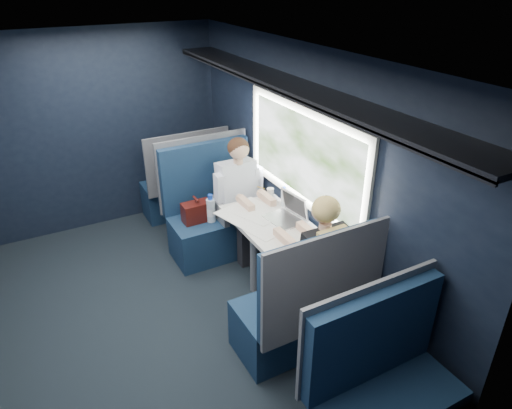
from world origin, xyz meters
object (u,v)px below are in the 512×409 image
seat_row_back (382,395)px  man (241,193)px  laptop (289,212)px  seat_bay_near (214,216)px  seat_bay_far (302,310)px  bottle_small (284,197)px  seat_row_front (185,185)px  cup (270,193)px  woman (319,258)px  table (268,228)px

seat_row_back → man: bearing=84.3°
man → laptop: size_ratio=3.53×
seat_bay_near → seat_bay_far: bearing=-89.8°
seat_row_back → bottle_small: bearing=76.7°
seat_row_front → bottle_small: size_ratio=5.79×
seat_bay_near → bottle_small: size_ratio=6.29×
seat_row_front → cup: bearing=-71.6°
seat_row_front → bottle_small: seat_row_front is taller
seat_bay_far → laptop: bearing=65.9°
seat_row_front → woman: 2.54m
seat_bay_far → bottle_small: (0.48, 1.09, 0.41)m
woman → seat_row_front: bearing=95.7°
woman → laptop: bearing=79.7°
seat_bay_far → seat_row_front: size_ratio=1.09×
table → seat_bay_near: bearing=102.3°
table → seat_bay_far: (-0.18, -0.87, -0.25)m
seat_row_front → bottle_small: bearing=-73.3°
seat_bay_near → cup: size_ratio=13.63×
man → woman: bearing=-90.0°
woman → seat_bay_far: bearing=-146.2°
seat_row_back → bottle_small: seat_row_back is taller
table → cup: bearing=58.2°
man → cup: size_ratio=14.30×
seat_row_front → seat_row_back: size_ratio=1.00×
seat_bay_far → man: 1.62m
seat_row_back → bottle_small: 2.11m
seat_row_front → man: 1.17m
seat_bay_near → laptop: size_ratio=3.37×
table → man: size_ratio=0.76×
man → laptop: man is taller
woman → bottle_small: 0.95m
table → bottle_small: 0.40m
cup → seat_bay_near: bearing=136.5°
seat_bay_far → woman: woman is taller
laptop → seat_row_back: bearing=-101.9°
table → laptop: laptop is taller
seat_row_front → laptop: (0.37, -1.84, 0.40)m
seat_bay_near → seat_row_front: 0.92m
table → seat_row_front: 1.82m
cup → bottle_small: bearing=-83.9°
woman → bottle_small: woman is taller
seat_bay_far → seat_row_front: 2.67m
man → cup: (0.20, -0.26, 0.07)m
table → cup: cup is taller
seat_bay_far → laptop: size_ratio=3.37×
laptop → cup: laptop is taller
woman → bottle_small: size_ratio=6.60×
seat_row_front → cup: size_ratio=12.55×
woman → cup: 1.16m
seat_row_front → cup: 1.48m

